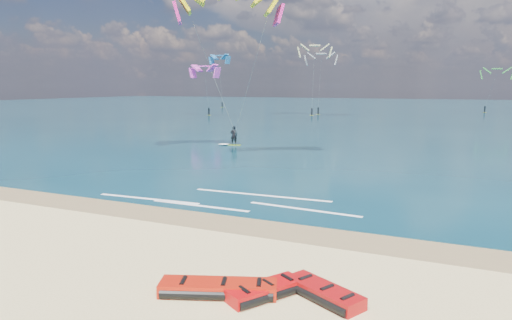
{
  "coord_description": "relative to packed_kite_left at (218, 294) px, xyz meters",
  "views": [
    {
      "loc": [
        10.95,
        -13.87,
        5.85
      ],
      "look_at": [
        1.34,
        8.0,
        1.96
      ],
      "focal_mm": 32.0,
      "sensor_mm": 36.0,
      "label": 1
    }
  ],
  "objects": [
    {
      "name": "shoreline_foam",
      "position": [
        -4.42,
        9.43,
        0.04
      ],
      "size": [
        13.82,
        3.64,
        0.01
      ],
      "color": "white",
      "rests_on": "ground"
    },
    {
      "name": "sea",
      "position": [
        -5.09,
        107.18,
        0.02
      ],
      "size": [
        320.0,
        200.0,
        0.04
      ],
      "primitive_type": "cube",
      "color": "#0B3140",
      "rests_on": "ground"
    },
    {
      "name": "packed_kite_mid",
      "position": [
        2.8,
        0.97,
        0.0
      ],
      "size": [
        2.86,
        2.25,
        0.42
      ],
      "primitive_type": null,
      "rotation": [
        0.0,
        0.0,
        -0.49
      ],
      "color": "#A90B0D",
      "rests_on": "ground"
    },
    {
      "name": "distant_kites",
      "position": [
        -14.54,
        81.41,
        5.92
      ],
      "size": [
        91.92,
        34.93,
        13.62
      ],
      "color": "#DA40BF",
      "rests_on": "ground"
    },
    {
      "name": "packed_kite_right",
      "position": [
        1.25,
        0.43,
        0.0
      ],
      "size": [
        2.28,
        2.68,
        0.41
      ],
      "primitive_type": null,
      "rotation": [
        0.0,
        0.0,
        1.0
      ],
      "color": "#C1080B",
      "rests_on": "ground"
    },
    {
      "name": "kitesurfer_main",
      "position": [
        -12.46,
        25.62,
        7.57
      ],
      "size": [
        10.6,
        10.64,
        14.79
      ],
      "rotation": [
        0.0,
        0.0,
        0.21
      ],
      "color": "#B2ED1B",
      "rests_on": "sea"
    },
    {
      "name": "ground",
      "position": [
        -5.09,
        43.18,
        0.0
      ],
      "size": [
        320.0,
        320.0,
        0.0
      ],
      "primitive_type": "plane",
      "color": "tan",
      "rests_on": "ground"
    },
    {
      "name": "wet_sand_strip",
      "position": [
        -5.09,
        6.18,
        0.0
      ],
      "size": [
        320.0,
        2.4,
        0.01
      ],
      "primitive_type": "cube",
      "color": "brown",
      "rests_on": "ground"
    },
    {
      "name": "packed_kite_left",
      "position": [
        0.0,
        0.0,
        0.0
      ],
      "size": [
        3.74,
        2.37,
        0.45
      ],
      "primitive_type": null,
      "rotation": [
        0.0,
        0.0,
        0.35
      ],
      "color": "red",
      "rests_on": "ground"
    }
  ]
}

